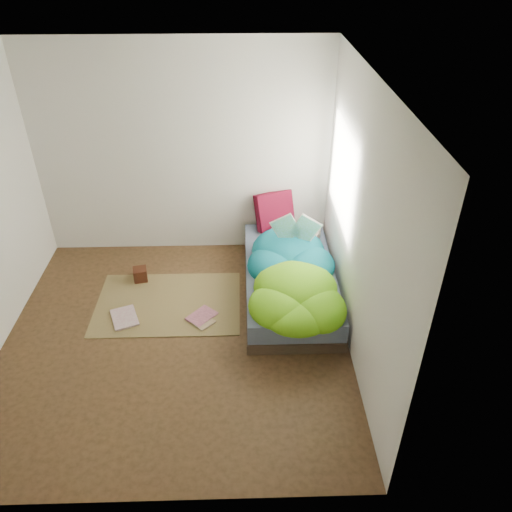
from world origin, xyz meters
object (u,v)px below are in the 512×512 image
(bed, at_px, (289,280))
(floor_book_b, at_px, (194,312))
(floor_book_a, at_px, (113,321))
(open_book, at_px, (296,221))
(pillow_magenta, at_px, (274,211))
(wooden_box, at_px, (140,274))

(bed, xyz_separation_m, floor_book_b, (-1.06, -0.36, -0.14))
(floor_book_a, distance_m, floor_book_b, 0.87)
(bed, distance_m, floor_book_a, 1.99)
(open_book, relative_size, floor_book_a, 1.29)
(pillow_magenta, distance_m, wooden_box, 1.81)
(pillow_magenta, distance_m, floor_book_a, 2.34)
(wooden_box, xyz_separation_m, floor_book_b, (0.68, -0.63, -0.06))
(pillow_magenta, bearing_deg, open_book, -96.94)
(bed, xyz_separation_m, open_book, (0.07, 0.22, 0.65))
(wooden_box, bearing_deg, floor_book_a, -103.64)
(floor_book_a, relative_size, floor_book_b, 1.17)
(wooden_box, xyz_separation_m, floor_book_a, (-0.18, -0.75, -0.06))
(floor_book_b, bearing_deg, wooden_box, 178.56)
(bed, xyz_separation_m, floor_book_a, (-1.93, -0.47, -0.14))
(pillow_magenta, xyz_separation_m, floor_book_a, (-1.80, -1.38, -0.55))
(bed, bearing_deg, floor_book_b, -161.49)
(floor_book_a, bearing_deg, pillow_magenta, 16.40)
(wooden_box, bearing_deg, bed, -8.99)
(bed, distance_m, floor_book_b, 1.13)
(pillow_magenta, relative_size, floor_book_b, 1.55)
(bed, relative_size, wooden_box, 12.94)
(open_book, relative_size, floor_book_b, 1.51)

